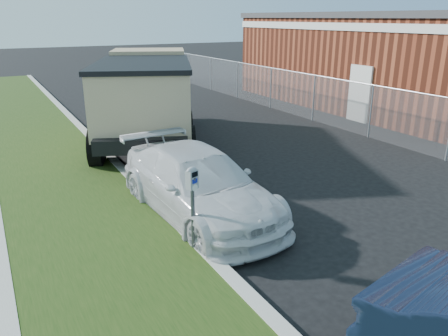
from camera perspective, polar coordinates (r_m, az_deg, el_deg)
ground at (r=9.40m, az=10.53°, el=-6.17°), size 120.00×120.00×0.00m
streetside at (r=9.34m, az=-26.51°, el=-7.70°), size 6.12×50.00×0.15m
chainlink_fence at (r=17.95m, az=11.72°, el=10.07°), size 0.06×30.06×30.00m
brick_building at (r=22.81m, az=22.11°, el=13.14°), size 9.20×14.20×4.17m
parking_meter at (r=7.35m, az=-4.16°, el=-2.89°), size 0.24×0.20×1.49m
white_wagon at (r=9.09m, az=-3.36°, el=-2.05°), size 2.23×4.85×1.37m
dump_truck at (r=14.99m, az=-10.03°, el=9.71°), size 5.16×7.65×2.82m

